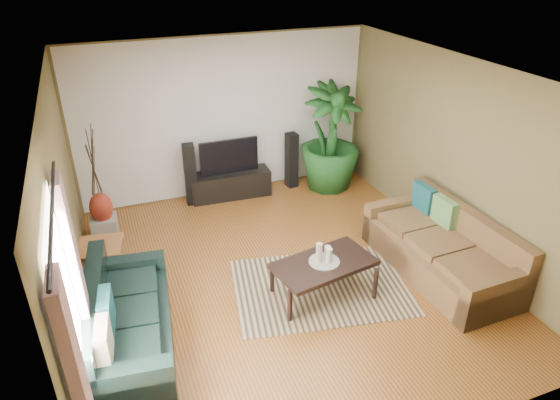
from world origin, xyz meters
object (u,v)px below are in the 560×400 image
tv_stand (230,184)px  speaker_left (190,175)px  sofa_left (129,318)px  coffee_table (323,279)px  pedestal (105,228)px  potted_plant (330,138)px  television (229,156)px  sofa_right (441,245)px  vase (101,208)px  speaker_right (292,160)px  side_table (103,264)px

tv_stand → speaker_left: (-0.68, 0.00, 0.30)m
tv_stand → sofa_left: bearing=-119.7°
coffee_table → pedestal: (-2.46, 2.38, -0.07)m
potted_plant → speaker_left: bearing=173.8°
sofa_left → television: size_ratio=1.96×
sofa_right → television: 3.73m
coffee_table → vase: (-2.46, 2.38, 0.28)m
sofa_left → speaker_right: size_ratio=1.96×
sofa_right → speaker_left: bearing=-141.6°
sofa_left → potted_plant: size_ratio=1.05×
potted_plant → speaker_right: bearing=156.7°
speaker_right → vase: 3.34m
coffee_table → speaker_right: speaker_right is taller
coffee_table → television: 3.10m
vase → sofa_left: bearing=-87.3°
sofa_left → pedestal: (-0.12, 2.46, -0.24)m
sofa_left → sofa_right: 4.00m
sofa_left → side_table: bearing=15.3°
speaker_right → vase: (-3.28, -0.66, 0.03)m
potted_plant → vase: size_ratio=4.03×
speaker_right → side_table: bearing=-158.1°
speaker_right → vase: bearing=-174.5°
sofa_right → vase: bearing=-122.9°
television → coffee_table: bearing=-83.9°
side_table → speaker_right: bearing=27.8°
sofa_left → speaker_left: bearing=-16.3°
television → pedestal: 2.31m
television → speaker_left: bearing=180.0°
side_table → pedestal: bearing=85.7°
pedestal → speaker_right: bearing=11.4°
sofa_left → vase: size_ratio=4.24×
sofa_left → speaker_left: size_ratio=1.86×
speaker_left → potted_plant: size_ratio=0.57×
speaker_right → television: bearing=174.1°
coffee_table → side_table: bearing=143.4°
television → speaker_left: size_ratio=0.95×
pedestal → side_table: (-0.08, -1.11, 0.11)m
television → potted_plant: bearing=-8.5°
vase → tv_stand: bearing=17.2°
sofa_left → potted_plant: bearing=-45.9°
tv_stand → vase: vase is taller
pedestal → television: bearing=17.2°
pedestal → side_table: 1.12m
pedestal → vase: size_ratio=0.78×
vase → television: bearing=17.2°
tv_stand → side_table: side_table is taller
sofa_left → television: 3.74m
pedestal → sofa_left: bearing=-87.3°
speaker_left → side_table: speaker_left is taller
sofa_left → sofa_right: bearing=-83.4°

